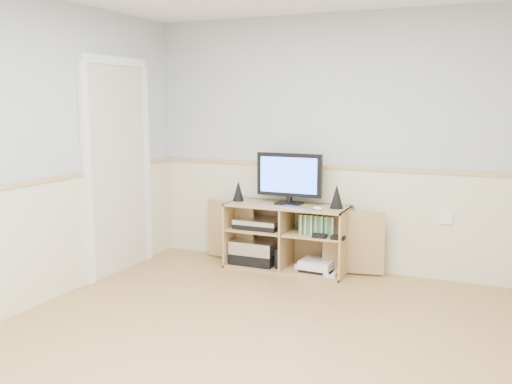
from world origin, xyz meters
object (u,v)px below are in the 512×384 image
(media_cabinet, at_px, (289,235))
(game_consoles, at_px, (316,266))
(keyboard, at_px, (297,208))
(monitor, at_px, (289,177))

(media_cabinet, height_order, game_consoles, media_cabinet)
(media_cabinet, relative_size, keyboard, 5.94)
(media_cabinet, relative_size, monitor, 2.84)
(game_consoles, bearing_deg, media_cabinet, 167.90)
(keyboard, height_order, game_consoles, keyboard)
(monitor, height_order, keyboard, monitor)
(monitor, xyz_separation_m, keyboard, (0.15, -0.19, -0.27))
(monitor, distance_m, game_consoles, 0.91)
(monitor, xyz_separation_m, game_consoles, (0.31, -0.06, -0.86))
(media_cabinet, distance_m, keyboard, 0.41)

